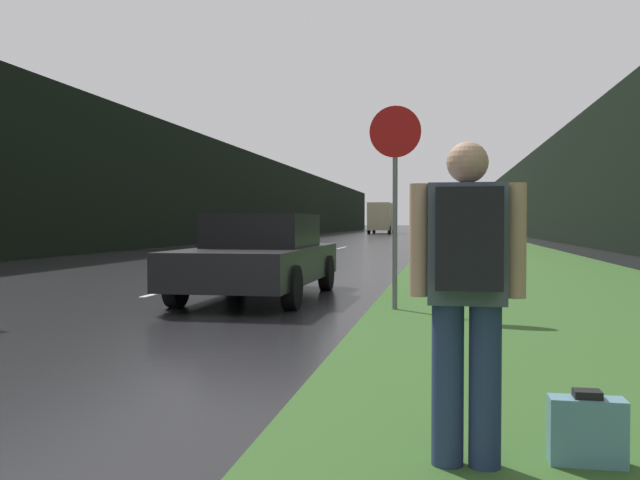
{
  "coord_description": "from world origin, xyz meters",
  "views": [
    {
      "loc": [
        4.97,
        0.12,
        1.25
      ],
      "look_at": [
        2.13,
        15.59,
        0.84
      ],
      "focal_mm": 38.0,
      "sensor_mm": 36.0,
      "label": 1
    }
  ],
  "objects_px": {
    "hitchhiker_with_backpack": "(467,282)",
    "suitcase": "(587,432)",
    "stop_sign": "(395,183)",
    "car_passing_near": "(260,256)",
    "delivery_truck": "(381,218)"
  },
  "relations": [
    {
      "from": "car_passing_near",
      "to": "delivery_truck",
      "type": "distance_m",
      "value": 65.14
    },
    {
      "from": "stop_sign",
      "to": "suitcase",
      "type": "bearing_deg",
      "value": -76.85
    },
    {
      "from": "car_passing_near",
      "to": "delivery_truck",
      "type": "relative_size",
      "value": 0.55
    },
    {
      "from": "hitchhiker_with_backpack",
      "to": "car_passing_near",
      "type": "bearing_deg",
      "value": 112.49
    },
    {
      "from": "hitchhiker_with_backpack",
      "to": "suitcase",
      "type": "xyz_separation_m",
      "value": [
        0.61,
        0.16,
        -0.77
      ]
    },
    {
      "from": "hitchhiker_with_backpack",
      "to": "suitcase",
      "type": "bearing_deg",
      "value": 14.97
    },
    {
      "from": "hitchhiker_with_backpack",
      "to": "delivery_truck",
      "type": "distance_m",
      "value": 72.81
    },
    {
      "from": "car_passing_near",
      "to": "delivery_truck",
      "type": "bearing_deg",
      "value": -86.55
    },
    {
      "from": "stop_sign",
      "to": "suitcase",
      "type": "relative_size",
      "value": 7.24
    },
    {
      "from": "suitcase",
      "to": "car_passing_near",
      "type": "distance_m",
      "value": 8.2
    },
    {
      "from": "stop_sign",
      "to": "hitchhiker_with_backpack",
      "type": "xyz_separation_m",
      "value": [
        0.8,
        -6.17,
        -0.85
      ]
    },
    {
      "from": "suitcase",
      "to": "delivery_truck",
      "type": "distance_m",
      "value": 72.72
    },
    {
      "from": "car_passing_near",
      "to": "suitcase",
      "type": "bearing_deg",
      "value": 117.07
    },
    {
      "from": "stop_sign",
      "to": "hitchhiker_with_backpack",
      "type": "relative_size",
      "value": 1.75
    },
    {
      "from": "car_passing_near",
      "to": "delivery_truck",
      "type": "height_order",
      "value": "delivery_truck"
    }
  ]
}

